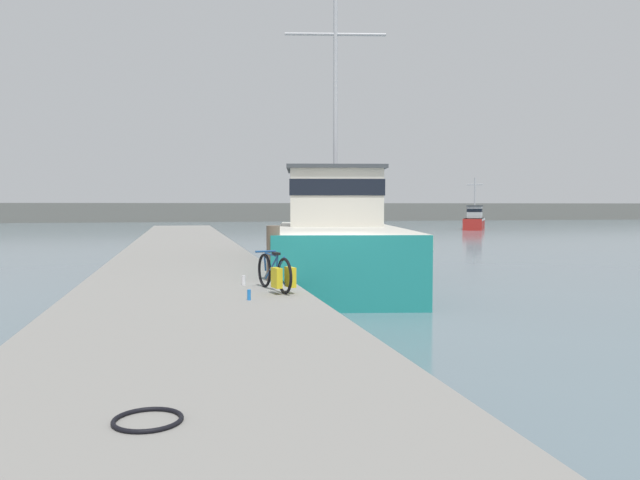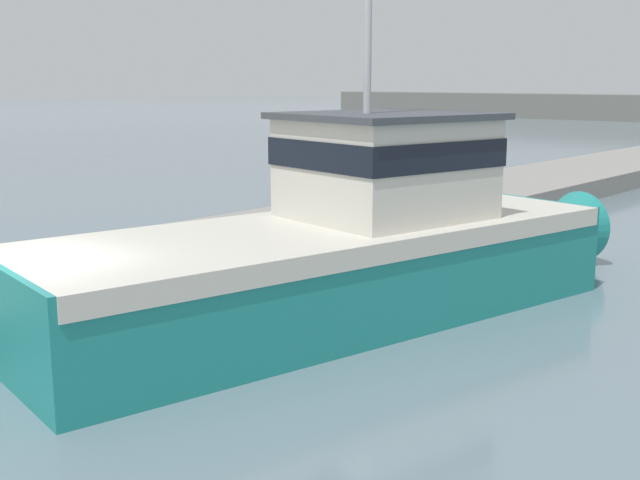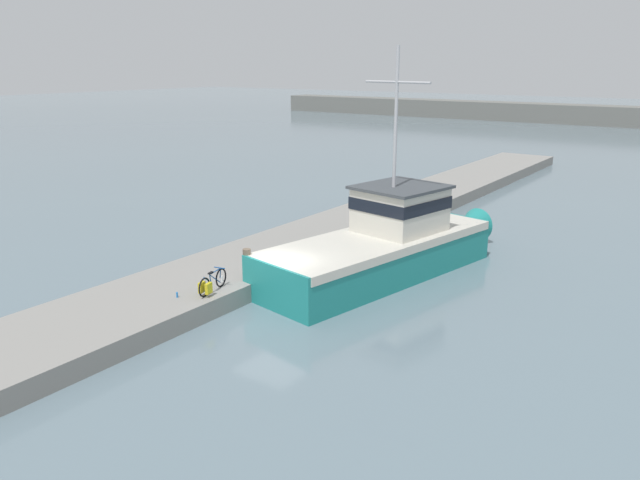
# 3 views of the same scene
# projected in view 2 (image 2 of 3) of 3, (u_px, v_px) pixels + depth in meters

# --- Properties ---
(ground_plane) EXTENTS (320.00, 320.00, 0.00)m
(ground_plane) POSITION_uv_depth(u_px,v_px,m) (30.00, 375.00, 11.79)
(ground_plane) COLOR slate
(fishing_boat_main) EXTENTS (5.69, 13.55, 9.30)m
(fishing_boat_main) POSITION_uv_depth(u_px,v_px,m) (352.00, 242.00, 14.67)
(fishing_boat_main) COLOR teal
(fishing_boat_main) RESTS_ON ground_plane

